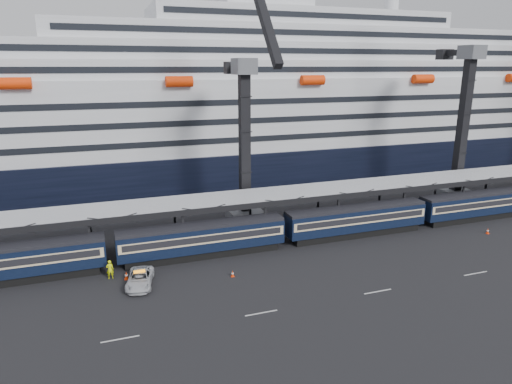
% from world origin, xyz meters
% --- Properties ---
extents(ground, '(260.00, 260.00, 0.00)m').
position_xyz_m(ground, '(0.00, 0.00, 0.00)').
color(ground, black).
rests_on(ground, ground).
extents(train, '(133.05, 3.00, 4.05)m').
position_xyz_m(train, '(-4.65, 10.00, 2.20)').
color(train, black).
rests_on(train, ground).
extents(canopy, '(130.00, 6.25, 5.53)m').
position_xyz_m(canopy, '(0.00, 14.00, 5.25)').
color(canopy, '#9DA0A5').
rests_on(canopy, ground).
extents(cruise_ship, '(214.09, 28.84, 34.00)m').
position_xyz_m(cruise_ship, '(-1.08, 45.99, 12.34)').
color(cruise_ship, black).
rests_on(cruise_ship, ground).
extents(crane_dark_near, '(4.50, 17.75, 35.08)m').
position_xyz_m(crane_dark_near, '(-20.00, 18.59, 11.93)').
color(crane_dark_near, '#505358').
rests_on(crane_dark_near, ground).
extents(crane_dark_mid, '(4.50, 18.24, 39.64)m').
position_xyz_m(crane_dark_mid, '(15.00, 17.59, 13.36)').
color(crane_dark_mid, '#505358').
rests_on(crane_dark_mid, ground).
extents(pickup_truck, '(3.43, 5.58, 1.44)m').
position_xyz_m(pickup_truck, '(-35.55, 4.93, 0.72)').
color(pickup_truck, '#B6B8BE').
rests_on(pickup_truck, ground).
extents(worker, '(0.76, 0.51, 2.04)m').
position_xyz_m(worker, '(-38.27, 7.50, 1.02)').
color(worker, '#E2F40C').
rests_on(worker, ground).
extents(traffic_cone_b, '(0.43, 0.43, 0.86)m').
position_xyz_m(traffic_cone_b, '(-36.73, 6.78, 0.43)').
color(traffic_cone_b, '#FF3708').
rests_on(traffic_cone_b, ground).
extents(traffic_cone_c, '(0.34, 0.34, 0.69)m').
position_xyz_m(traffic_cone_c, '(-26.32, 3.79, 0.34)').
color(traffic_cone_c, '#FF3708').
rests_on(traffic_cone_c, ground).
extents(traffic_cone_d, '(0.39, 0.39, 0.77)m').
position_xyz_m(traffic_cone_d, '(8.55, 4.81, 0.38)').
color(traffic_cone_d, '#FF3708').
rests_on(traffic_cone_d, ground).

